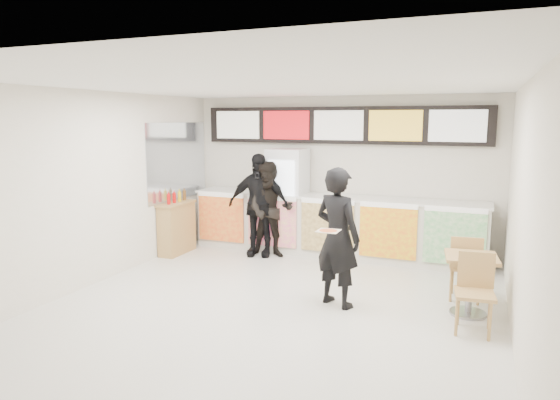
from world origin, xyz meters
The scene contains 15 objects.
floor centered at (0.00, 0.00, 0.00)m, with size 7.00×7.00×0.00m, color beige.
ceiling centered at (0.00, 0.00, 3.00)m, with size 7.00×7.00×0.00m, color white.
wall_back centered at (0.00, 3.50, 1.50)m, with size 6.00×6.00×0.00m, color silver.
wall_left centered at (-3.00, 0.00, 1.50)m, with size 7.00×7.00×0.00m, color silver.
wall_right centered at (3.00, 0.00, 1.50)m, with size 7.00×7.00×0.00m, color silver.
service_counter centered at (0.00, 3.09, 0.57)m, with size 5.56×0.77×1.14m.
menu_board centered at (0.00, 3.41, 2.45)m, with size 5.50×0.14×0.70m.
drinks_fridge centered at (-0.93, 3.11, 1.00)m, with size 0.70×0.67×2.00m.
mirror_panel centered at (-2.99, 2.45, 1.75)m, with size 0.01×2.00×1.50m, color #B2B7BF.
customer_main centered at (0.78, 0.60, 0.97)m, with size 0.70×0.46×1.93m, color black.
customer_left centered at (-1.06, 2.55, 0.90)m, with size 0.87×0.68×1.80m, color black.
customer_mid centered at (-1.30, 2.55, 0.97)m, with size 1.14×0.47×1.94m, color black.
pizza_slice centered at (0.78, 0.15, 1.16)m, with size 0.36×0.36×0.02m.
cafe_table centered at (2.50, 0.92, 0.56)m, with size 0.72×1.68×0.96m.
condiment_ledge centered at (-2.82, 2.09, 0.51)m, with size 0.36×0.89×1.18m.
Camera 1 is at (2.56, -5.85, 2.55)m, focal length 32.00 mm.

